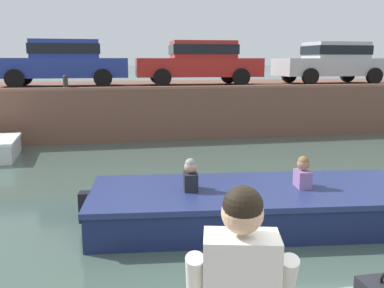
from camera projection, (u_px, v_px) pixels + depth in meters
ground_plane at (193, 191)px, 8.22m from camera, size 400.00×400.00×0.00m
far_quay_wall at (150, 106)px, 16.07m from camera, size 60.00×6.00×1.61m
far_wall_coping at (158, 88)px, 13.13m from camera, size 60.00×0.24×0.08m
motorboat_passing at (270, 205)px, 6.58m from camera, size 6.11×2.38×1.05m
car_left_inner_blue at (63, 61)px, 14.37m from camera, size 4.40×2.03×1.54m
car_centre_red at (200, 61)px, 15.26m from camera, size 4.45×2.09×1.54m
car_right_inner_silver at (333, 61)px, 16.25m from camera, size 4.18×2.00×1.54m
mooring_bollard_mid at (65, 82)px, 12.69m from camera, size 0.15×0.15×0.45m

